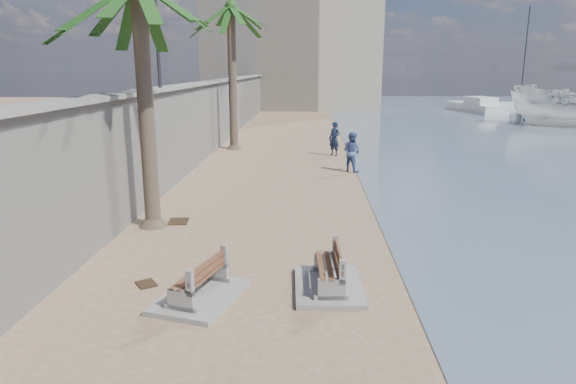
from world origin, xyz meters
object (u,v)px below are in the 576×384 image
object	(u,v)px
bench_far	(200,282)
sailboat_west	(520,104)
palm_back	(231,9)
person_a	(334,136)
yacht_far	(475,108)
bench_near	(329,272)
person_b	(352,150)

from	to	relation	value
bench_far	sailboat_west	distance (m)	55.08
palm_back	person_a	distance (m)	8.40
palm_back	yacht_far	world-z (taller)	palm_back
yacht_far	sailboat_west	world-z (taller)	sailboat_west
bench_near	yacht_far	size ratio (longest dim) A/B	0.23
person_b	bench_far	bearing A→B (deg)	112.77
sailboat_west	palm_back	bearing A→B (deg)	-131.43
bench_near	person_b	xyz separation A→B (m)	(1.35, 11.97, 0.57)
palm_back	person_a	size ratio (longest dim) A/B	4.22
bench_far	yacht_far	world-z (taller)	yacht_far
person_b	yacht_far	bearing A→B (deg)	-75.63
person_b	yacht_far	xyz separation A→B (m)	(14.70, 31.20, -0.58)
person_b	sailboat_west	size ratio (longest dim) A/B	0.17
bench_far	person_b	distance (m)	13.13
person_a	palm_back	bearing A→B (deg)	-158.79
bench_far	person_a	world-z (taller)	person_a
bench_near	palm_back	size ratio (longest dim) A/B	0.24
palm_back	sailboat_west	distance (m)	41.44
yacht_far	person_a	bearing A→B (deg)	140.50
bench_far	bench_near	bearing A→B (deg)	13.35
palm_back	bench_far	bearing A→B (deg)	-83.64
person_b	palm_back	bearing A→B (deg)	-5.59
bench_far	person_a	bearing A→B (deg)	78.86
bench_far	person_b	bearing A→B (deg)	73.17
bench_near	palm_back	distance (m)	19.65
person_a	person_b	distance (m)	3.97
person_b	sailboat_west	bearing A→B (deg)	-80.53
person_a	person_b	size ratio (longest dim) A/B	1.05
bench_near	person_a	distance (m)	15.93
person_b	yacht_far	distance (m)	34.50
bench_near	sailboat_west	size ratio (longest dim) A/B	0.19
palm_back	bench_near	bearing A→B (deg)	-75.85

